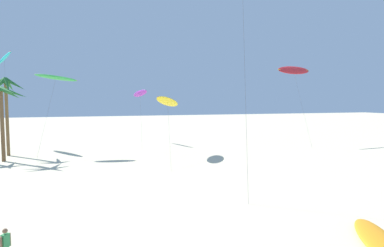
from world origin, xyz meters
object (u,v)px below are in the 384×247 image
Objects in this scene: flying_kite_0 at (294,70)px; person_near_left at (6,245)px; palm_tree_4 at (6,94)px; flying_kite_5 at (4,58)px; flying_kite_6 at (56,78)px; palm_tree_1 at (1,100)px; grounded_kite_0 at (378,240)px; flying_kite_1 at (140,93)px; flying_kite_4 at (168,102)px.

person_near_left is at bearing -140.66° from flying_kite_0.
flying_kite_5 is (-2.08, 9.06, 5.54)m from palm_tree_4.
flying_kite_0 is 36.17m from flying_kite_6.
flying_kite_0 is (41.65, 2.87, 4.91)m from palm_tree_1.
palm_tree_4 is 41.79m from grounded_kite_0.
palm_tree_4 is at bearing -156.60° from flying_kite_1.
flying_kite_1 reaches higher than flying_kite_4.
person_near_left is (-13.14, -24.82, -6.05)m from flying_kite_4.
flying_kite_0 is at bearing -13.06° from flying_kite_5.
flying_kite_6 is (-36.12, 0.41, -2.01)m from flying_kite_0.
person_near_left is (6.16, -26.22, -6.26)m from palm_tree_1.
palm_tree_1 is at bearing 127.83° from grounded_kite_0.
palm_tree_4 is 0.78× the size of flying_kite_0.
flying_kite_1 is 20.96m from flying_kite_5.
flying_kite_5 is at bearing 100.90° from palm_tree_1.
palm_tree_1 is at bearing 175.87° from flying_kite_4.
flying_kite_6 reaches higher than person_near_left.
palm_tree_4 is at bearing 96.28° from palm_tree_1.
flying_kite_5 is (-20.28, 1.18, 5.17)m from flying_kite_1.
flying_kite_5 is at bearing 129.31° from flying_kite_6.
flying_kite_5 is 51.55m from grounded_kite_0.
grounded_kite_0 is (25.55, -42.76, -13.27)m from flying_kite_5.
person_near_left is (-11.59, -38.15, -7.41)m from flying_kite_1.
person_near_left is at bearing 168.50° from grounded_kite_0.
palm_tree_4 reaches higher than flying_kite_4.
grounded_kite_0 is at bearing -11.50° from person_near_left.
flying_kite_5 reaches higher than flying_kite_6.
flying_kite_4 is at bearing 97.50° from grounded_kite_0.
flying_kite_6 is at bearing 179.35° from flying_kite_0.
flying_kite_4 is 1.12× the size of flying_kite_6.
flying_kite_0 is 1.07× the size of flying_kite_4.
person_near_left is at bearing -77.69° from palm_tree_4.
flying_kite_4 is 7.36× the size of person_near_left.
flying_kite_1 is at bearing 73.10° from person_near_left.
flying_kite_0 is at bearing 60.19° from grounded_kite_0.
palm_tree_4 reaches higher than flying_kite_1.
flying_kite_6 is at bearing 91.22° from person_near_left.
flying_kite_0 reaches higher than flying_kite_6.
flying_kite_0 is 45.37m from flying_kite_5.
flying_kite_5 reaches higher than palm_tree_4.
palm_tree_1 is 5.31× the size of person_near_left.
flying_kite_0 reaches higher than person_near_left.
palm_tree_4 is at bearing -77.06° from flying_kite_5.
palm_tree_1 is 4.16m from palm_tree_4.
person_near_left is at bearing -106.90° from flying_kite_1.
flying_kite_0 is 25.84m from flying_kite_1.
flying_kite_6 is (-12.22, -8.66, 1.75)m from flying_kite_1.
person_near_left is (0.63, -29.49, -9.16)m from flying_kite_6.
flying_kite_1 reaches higher than person_near_left.
flying_kite_0 reaches higher than palm_tree_4.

